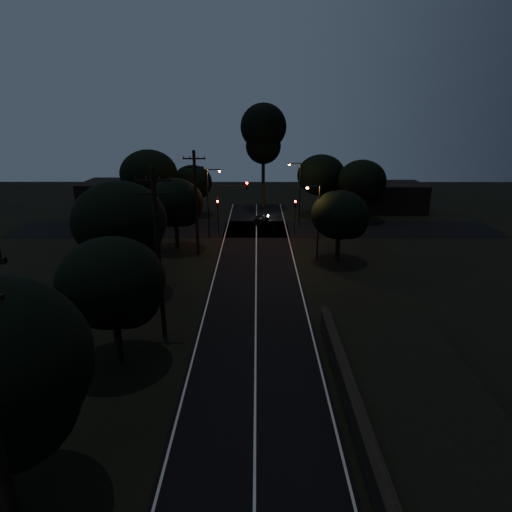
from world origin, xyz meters
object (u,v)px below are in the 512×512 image
object	(u,v)px
tall_pine	(263,133)
car	(261,218)
signal_right	(295,210)
streetlight_c	(317,218)
streetlight_b	(298,190)
signal_left	(218,210)
utility_pole_mid	(158,253)
signal_mast	(232,198)
utility_pole_far	(196,202)
streetlight_a	(210,199)

from	to	relation	value
tall_pine	car	world-z (taller)	tall_pine
signal_right	streetlight_c	distance (m)	10.18
streetlight_b	car	size ratio (longest dim) A/B	2.22
signal_left	streetlight_c	size ratio (longest dim) A/B	0.55
tall_pine	signal_right	xyz separation A→B (m)	(3.60, -15.01, -8.17)
utility_pole_mid	signal_mast	size ratio (longest dim) A/B	1.76
streetlight_c	signal_left	bearing A→B (deg)	136.24
utility_pole_mid	signal_right	size ratio (longest dim) A/B	2.68
streetlight_c	car	world-z (taller)	streetlight_c
utility_pole_far	streetlight_c	xyz separation A→B (m)	(11.83, -2.00, -1.13)
streetlight_a	car	bearing A→B (deg)	50.27
tall_pine	streetlight_a	xyz separation A→B (m)	(-6.31, -17.00, -6.37)
car	signal_left	bearing A→B (deg)	57.70
utility_pole_far	car	size ratio (longest dim) A/B	2.92
signal_right	streetlight_a	size ratio (longest dim) A/B	0.51
streetlight_b	signal_mast	bearing A→B (deg)	-154.01
signal_right	streetlight_b	distance (m)	4.45
signal_mast	streetlight_a	world-z (taller)	streetlight_a
signal_right	streetlight_b	world-z (taller)	streetlight_b
signal_mast	streetlight_b	distance (m)	9.15
utility_pole_far	signal_mast	distance (m)	8.64
streetlight_a	car	world-z (taller)	streetlight_a
streetlight_a	streetlight_b	size ratio (longest dim) A/B	1.00
signal_left	car	xyz separation A→B (m)	(5.21, 5.13, -2.22)
utility_pole_far	streetlight_c	bearing A→B (deg)	-9.60
signal_left	car	size ratio (longest dim) A/B	1.14
streetlight_a	streetlight_c	xyz separation A→B (m)	(11.14, -8.00, -0.29)
utility_pole_mid	utility_pole_far	xyz separation A→B (m)	(0.00, 17.00, -0.25)
streetlight_a	utility_pole_far	bearing A→B (deg)	-96.59
signal_right	signal_left	bearing A→B (deg)	180.00
streetlight_a	signal_right	bearing A→B (deg)	11.34
streetlight_a	streetlight_c	distance (m)	13.72
utility_pole_mid	signal_left	world-z (taller)	utility_pole_mid
signal_mast	streetlight_a	bearing A→B (deg)	-140.23
utility_pole_mid	streetlight_c	size ratio (longest dim) A/B	1.47
utility_pole_mid	car	bearing A→B (deg)	77.63
utility_pole_far	signal_left	world-z (taller)	utility_pole_far
utility_pole_mid	signal_left	size ratio (longest dim) A/B	2.68
streetlight_a	car	xyz separation A→B (m)	(5.91, 7.12, -4.02)
signal_left	streetlight_a	size ratio (longest dim) A/B	0.51
utility_pole_mid	tall_pine	world-z (taller)	tall_pine
signal_left	streetlight_a	distance (m)	2.77
signal_left	signal_right	xyz separation A→B (m)	(9.20, 0.00, 0.00)
signal_mast	car	xyz separation A→B (m)	(3.52, 5.12, -3.73)
tall_pine	streetlight_c	world-z (taller)	tall_pine
signal_left	signal_mast	size ratio (longest dim) A/B	0.66
utility_pole_far	signal_left	size ratio (longest dim) A/B	2.56
streetlight_b	streetlight_c	xyz separation A→B (m)	(0.52, -14.00, -0.29)
tall_pine	car	size ratio (longest dim) A/B	4.24
car	utility_pole_mid	bearing A→B (deg)	90.76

